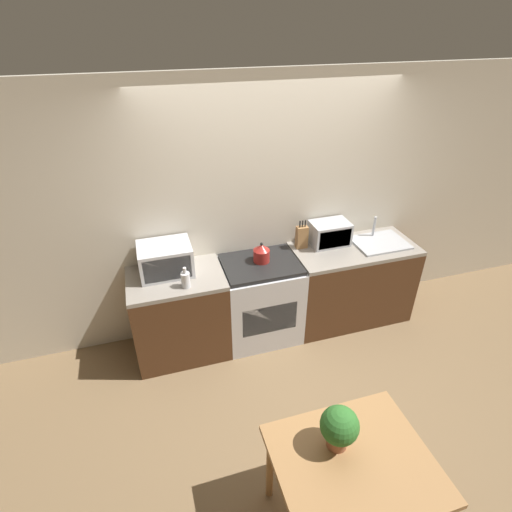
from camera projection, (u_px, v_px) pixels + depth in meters
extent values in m
plane|color=brown|center=(301.00, 374.00, 3.86)|extent=(16.00, 16.00, 0.00)
cube|color=beige|center=(270.00, 209.00, 4.01)|extent=(10.00, 0.06, 2.60)
cube|color=#4C2D19|center=(180.00, 316.00, 3.93)|extent=(0.89, 0.62, 0.86)
cube|color=gray|center=(175.00, 279.00, 3.69)|extent=(0.89, 0.62, 0.04)
cube|color=#4C2D19|center=(350.00, 284.00, 4.39)|extent=(1.30, 0.62, 0.86)
cube|color=gray|center=(355.00, 249.00, 4.16)|extent=(1.30, 0.62, 0.04)
cube|color=silver|center=(260.00, 301.00, 4.14)|extent=(0.77, 0.62, 0.86)
cube|color=black|center=(261.00, 264.00, 3.90)|extent=(0.74, 0.57, 0.04)
cube|color=black|center=(270.00, 319.00, 3.89)|extent=(0.55, 0.02, 0.32)
cylinder|color=maroon|center=(261.00, 256.00, 3.88)|extent=(0.16, 0.16, 0.13)
cone|color=maroon|center=(262.00, 247.00, 3.84)|extent=(0.15, 0.15, 0.06)
sphere|color=black|center=(262.00, 244.00, 3.82)|extent=(0.03, 0.03, 0.03)
cube|color=silver|center=(165.00, 259.00, 3.68)|extent=(0.48, 0.37, 0.29)
cube|color=black|center=(168.00, 269.00, 3.53)|extent=(0.42, 0.01, 0.23)
cylinder|color=silver|center=(186.00, 280.00, 3.51)|extent=(0.08, 0.08, 0.14)
cylinder|color=silver|center=(185.00, 271.00, 3.46)|extent=(0.03, 0.03, 0.06)
cube|color=#9E7042|center=(302.00, 237.00, 4.09)|extent=(0.12, 0.07, 0.24)
cylinder|color=black|center=(300.00, 224.00, 4.00)|extent=(0.01, 0.01, 0.07)
cylinder|color=black|center=(303.00, 224.00, 4.01)|extent=(0.01, 0.01, 0.07)
cylinder|color=black|center=(305.00, 223.00, 4.01)|extent=(0.01, 0.01, 0.07)
cube|color=#ADAFB5|center=(329.00, 233.00, 4.15)|extent=(0.40, 0.27, 0.24)
cube|color=black|center=(335.00, 239.00, 4.05)|extent=(0.35, 0.01, 0.20)
cube|color=#ADAFB5|center=(380.00, 242.00, 4.21)|extent=(0.55, 0.42, 0.02)
cylinder|color=#ADAFB5|center=(374.00, 226.00, 4.27)|extent=(0.03, 0.03, 0.22)
cube|color=#9E7042|center=(354.00, 463.00, 2.36)|extent=(0.93, 0.79, 0.04)
cylinder|color=#9E7042|center=(270.00, 466.00, 2.72)|extent=(0.05, 0.05, 0.69)
cylinder|color=#9E7042|center=(375.00, 434.00, 2.92)|extent=(0.05, 0.05, 0.69)
cylinder|color=#9E5B3D|center=(337.00, 440.00, 2.42)|extent=(0.13, 0.13, 0.08)
sphere|color=#2D6B28|center=(340.00, 425.00, 2.35)|extent=(0.23, 0.23, 0.23)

